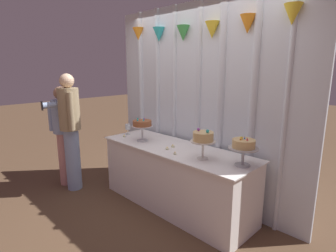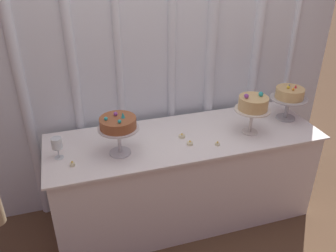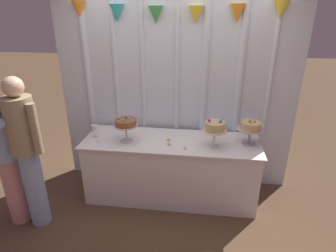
{
  "view_description": "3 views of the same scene",
  "coord_description": "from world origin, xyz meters",
  "px_view_note": "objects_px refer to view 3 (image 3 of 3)",
  "views": [
    {
      "loc": [
        2.23,
        -2.26,
        1.8
      ],
      "look_at": [
        -0.13,
        0.1,
        1.05
      ],
      "focal_mm": 28.89,
      "sensor_mm": 36.0,
      "label": 1
    },
    {
      "loc": [
        -0.82,
        -2.11,
        2.17
      ],
      "look_at": [
        -0.11,
        0.2,
        0.85
      ],
      "focal_mm": 37.36,
      "sensor_mm": 36.0,
      "label": 2
    },
    {
      "loc": [
        0.36,
        -2.93,
        2.27
      ],
      "look_at": [
        -0.05,
        0.19,
        0.95
      ],
      "focal_mm": 29.78,
      "sensor_mm": 36.0,
      "label": 3
    }
  ],
  "objects_px": {
    "tealight_far_left": "(98,141)",
    "guest_man_pink_jacket": "(26,148)",
    "cake_display_leftmost": "(126,124)",
    "cake_display_center": "(215,127)",
    "wine_glass": "(95,129)",
    "guest_girl_blue_dress": "(6,156)",
    "cake_table": "(171,169)",
    "tealight_far_right": "(185,148)",
    "tealight_near_right": "(169,144)",
    "cake_display_rightmost": "(250,127)",
    "tealight_near_left": "(169,140)"
  },
  "relations": [
    {
      "from": "cake_display_leftmost",
      "to": "guest_girl_blue_dress",
      "type": "xyz_separation_m",
      "value": [
        -1.15,
        -0.59,
        -0.19
      ]
    },
    {
      "from": "cake_table",
      "to": "tealight_near_left",
      "type": "xyz_separation_m",
      "value": [
        -0.03,
        -0.01,
        0.41
      ]
    },
    {
      "from": "cake_table",
      "to": "tealight_near_right",
      "type": "relative_size",
      "value": 46.2
    },
    {
      "from": "tealight_near_right",
      "to": "wine_glass",
      "type": "bearing_deg",
      "value": 173.49
    },
    {
      "from": "tealight_near_left",
      "to": "cake_display_rightmost",
      "type": "bearing_deg",
      "value": 2.5
    },
    {
      "from": "cake_display_center",
      "to": "tealight_near_left",
      "type": "bearing_deg",
      "value": 171.2
    },
    {
      "from": "cake_display_leftmost",
      "to": "tealight_near_right",
      "type": "distance_m",
      "value": 0.56
    },
    {
      "from": "tealight_near_left",
      "to": "wine_glass",
      "type": "bearing_deg",
      "value": -179.18
    },
    {
      "from": "guest_girl_blue_dress",
      "to": "guest_man_pink_jacket",
      "type": "distance_m",
      "value": 0.27
    },
    {
      "from": "wine_glass",
      "to": "tealight_near_right",
      "type": "distance_m",
      "value": 0.95
    },
    {
      "from": "tealight_near_right",
      "to": "guest_man_pink_jacket",
      "type": "bearing_deg",
      "value": -158.66
    },
    {
      "from": "cake_table",
      "to": "tealight_far_left",
      "type": "height_order",
      "value": "tealight_far_left"
    },
    {
      "from": "tealight_near_left",
      "to": "cake_display_leftmost",
      "type": "bearing_deg",
      "value": -170.64
    },
    {
      "from": "wine_glass",
      "to": "guest_man_pink_jacket",
      "type": "bearing_deg",
      "value": -125.71
    },
    {
      "from": "tealight_near_left",
      "to": "tealight_near_right",
      "type": "xyz_separation_m",
      "value": [
        0.02,
        -0.12,
        0.0
      ]
    },
    {
      "from": "tealight_far_right",
      "to": "guest_man_pink_jacket",
      "type": "relative_size",
      "value": 0.02
    },
    {
      "from": "cake_display_leftmost",
      "to": "tealight_far_right",
      "type": "height_order",
      "value": "cake_display_leftmost"
    },
    {
      "from": "tealight_near_right",
      "to": "cake_table",
      "type": "bearing_deg",
      "value": 85.99
    },
    {
      "from": "tealight_near_right",
      "to": "tealight_far_right",
      "type": "distance_m",
      "value": 0.21
    },
    {
      "from": "cake_display_center",
      "to": "tealight_far_left",
      "type": "relative_size",
      "value": 8.85
    },
    {
      "from": "cake_display_leftmost",
      "to": "cake_display_center",
      "type": "bearing_deg",
      "value": -0.07
    },
    {
      "from": "tealight_near_left",
      "to": "guest_man_pink_jacket",
      "type": "relative_size",
      "value": 0.03
    },
    {
      "from": "tealight_far_left",
      "to": "guest_man_pink_jacket",
      "type": "relative_size",
      "value": 0.02
    },
    {
      "from": "wine_glass",
      "to": "guest_man_pink_jacket",
      "type": "xyz_separation_m",
      "value": [
        -0.47,
        -0.66,
        0.04
      ]
    },
    {
      "from": "tealight_near_left",
      "to": "cake_display_center",
      "type": "bearing_deg",
      "value": -8.8
    },
    {
      "from": "cake_display_rightmost",
      "to": "tealight_near_right",
      "type": "xyz_separation_m",
      "value": [
        -0.93,
        -0.16,
        -0.2
      ]
    },
    {
      "from": "cake_display_center",
      "to": "cake_display_leftmost",
      "type": "bearing_deg",
      "value": 179.93
    },
    {
      "from": "guest_girl_blue_dress",
      "to": "tealight_near_right",
      "type": "bearing_deg",
      "value": 18.44
    },
    {
      "from": "cake_display_rightmost",
      "to": "wine_glass",
      "type": "height_order",
      "value": "cake_display_rightmost"
    },
    {
      "from": "tealight_near_right",
      "to": "cake_display_center",
      "type": "bearing_deg",
      "value": 4.11
    },
    {
      "from": "tealight_near_right",
      "to": "guest_man_pink_jacket",
      "type": "relative_size",
      "value": 0.03
    },
    {
      "from": "cake_display_leftmost",
      "to": "wine_glass",
      "type": "relative_size",
      "value": 2.03
    },
    {
      "from": "tealight_near_left",
      "to": "tealight_near_right",
      "type": "bearing_deg",
      "value": -80.09
    },
    {
      "from": "guest_girl_blue_dress",
      "to": "tealight_near_left",
      "type": "bearing_deg",
      "value": 22.34
    },
    {
      "from": "guest_girl_blue_dress",
      "to": "guest_man_pink_jacket",
      "type": "height_order",
      "value": "guest_man_pink_jacket"
    },
    {
      "from": "cake_table",
      "to": "wine_glass",
      "type": "distance_m",
      "value": 1.08
    },
    {
      "from": "cake_display_rightmost",
      "to": "tealight_far_left",
      "type": "height_order",
      "value": "cake_display_rightmost"
    },
    {
      "from": "wine_glass",
      "to": "guest_girl_blue_dress",
      "type": "height_order",
      "value": "guest_girl_blue_dress"
    },
    {
      "from": "cake_display_center",
      "to": "cake_display_rightmost",
      "type": "bearing_deg",
      "value": 16.8
    },
    {
      "from": "cake_display_center",
      "to": "tealight_far_right",
      "type": "relative_size",
      "value": 9.18
    },
    {
      "from": "cake_table",
      "to": "cake_display_leftmost",
      "type": "relative_size",
      "value": 6.6
    },
    {
      "from": "tealight_far_left",
      "to": "tealight_far_right",
      "type": "xyz_separation_m",
      "value": [
        1.05,
        -0.05,
        -0.0
      ]
    },
    {
      "from": "cake_table",
      "to": "tealight_far_right",
      "type": "xyz_separation_m",
      "value": [
        0.18,
        -0.2,
        0.41
      ]
    },
    {
      "from": "cake_display_center",
      "to": "tealight_near_left",
      "type": "xyz_separation_m",
      "value": [
        -0.54,
        0.08,
        -0.23
      ]
    },
    {
      "from": "cake_display_center",
      "to": "cake_display_rightmost",
      "type": "height_order",
      "value": "cake_display_center"
    },
    {
      "from": "wine_glass",
      "to": "tealight_near_right",
      "type": "bearing_deg",
      "value": -6.51
    },
    {
      "from": "tealight_far_right",
      "to": "guest_girl_blue_dress",
      "type": "distance_m",
      "value": 1.92
    },
    {
      "from": "tealight_far_right",
      "to": "guest_girl_blue_dress",
      "type": "xyz_separation_m",
      "value": [
        -1.86,
        -0.49,
        0.03
      ]
    },
    {
      "from": "guest_man_pink_jacket",
      "to": "cake_display_center",
      "type": "bearing_deg",
      "value": 16.97
    },
    {
      "from": "cake_table",
      "to": "tealight_far_right",
      "type": "relative_size",
      "value": 57.17
    }
  ]
}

